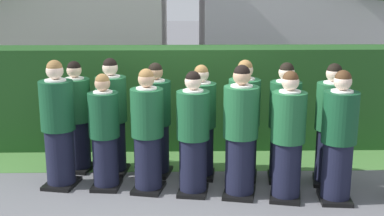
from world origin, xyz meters
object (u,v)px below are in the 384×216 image
at_px(student_rear_row_6, 331,127).
at_px(student_rear_row_3, 201,125).
at_px(student_front_row_5, 288,139).
at_px(student_rear_row_2, 156,122).
at_px(student_front_row_2, 147,134).
at_px(student_front_row_3, 193,136).
at_px(student_front_row_6, 339,140).
at_px(student_rear_row_4, 244,123).
at_px(student_rear_row_5, 284,125).
at_px(student_rear_row_0, 77,119).
at_px(student_front_row_0, 58,127).
at_px(student_rear_row_1, 112,119).
at_px(student_front_row_4, 240,135).
at_px(student_front_row_1, 105,135).

bearing_deg(student_rear_row_6, student_rear_row_3, 170.86).
relative_size(student_front_row_5, student_rear_row_2, 1.02).
height_order(student_front_row_2, student_rear_row_3, student_front_row_2).
xyz_separation_m(student_front_row_3, student_front_row_6, (1.76, -0.28, 0.03)).
height_order(student_rear_row_4, student_rear_row_6, student_rear_row_4).
height_order(student_front_row_5, student_rear_row_5, student_rear_row_5).
bearing_deg(student_front_row_3, student_rear_row_4, 35.93).
bearing_deg(student_rear_row_0, student_front_row_5, -21.28).
bearing_deg(student_rear_row_2, student_front_row_0, -162.08).
height_order(student_front_row_2, student_front_row_5, student_front_row_5).
bearing_deg(student_rear_row_1, student_front_row_6, -20.08).
distance_m(student_front_row_3, student_rear_row_3, 0.59).
bearing_deg(student_rear_row_3, student_front_row_4, -54.74).
xyz_separation_m(student_front_row_2, student_front_row_3, (0.58, -0.10, -0.01)).
distance_m(student_front_row_0, student_front_row_6, 3.56).
bearing_deg(student_rear_row_6, student_rear_row_0, 170.38).
bearing_deg(student_front_row_3, student_front_row_2, 170.26).
bearing_deg(student_front_row_3, student_rear_row_0, 151.50).
relative_size(student_front_row_1, student_rear_row_5, 0.94).
xyz_separation_m(student_front_row_5, student_rear_row_4, (-0.46, 0.71, 0.01)).
distance_m(student_front_row_0, student_rear_row_2, 1.32).
relative_size(student_front_row_5, student_rear_row_1, 0.99).
relative_size(student_front_row_4, student_rear_row_1, 1.02).
bearing_deg(student_front_row_2, student_rear_row_2, 81.83).
distance_m(student_rear_row_0, student_rear_row_6, 3.51).
bearing_deg(student_rear_row_4, student_front_row_0, -174.73).
bearing_deg(student_front_row_4, student_front_row_3, 171.73).
relative_size(student_front_row_0, student_front_row_1, 1.11).
bearing_deg(student_front_row_0, student_front_row_1, -7.23).
height_order(student_front_row_4, student_rear_row_4, student_front_row_4).
bearing_deg(student_front_row_2, student_rear_row_4, 17.68).
height_order(student_rear_row_4, student_rear_row_5, student_rear_row_4).
bearing_deg(student_rear_row_3, student_front_row_0, -171.14).
bearing_deg(student_rear_row_6, student_front_row_2, -175.27).
bearing_deg(student_front_row_1, student_front_row_6, -9.39).
bearing_deg(student_front_row_1, student_rear_row_3, 16.28).
height_order(student_front_row_4, student_rear_row_1, student_front_row_4).
relative_size(student_front_row_2, student_rear_row_4, 0.97).
bearing_deg(student_front_row_0, student_front_row_6, -9.02).
bearing_deg(student_rear_row_4, student_rear_row_1, 171.58).
bearing_deg(student_front_row_5, student_rear_row_2, 151.75).
relative_size(student_rear_row_0, student_rear_row_2, 1.00).
relative_size(student_front_row_1, student_front_row_3, 0.96).
xyz_separation_m(student_front_row_0, student_rear_row_4, (2.45, 0.23, -0.02)).
xyz_separation_m(student_front_row_2, student_front_row_5, (1.74, -0.30, 0.01)).
relative_size(student_front_row_3, student_front_row_6, 0.97).
distance_m(student_front_row_3, student_rear_row_0, 1.86).
xyz_separation_m(student_rear_row_0, student_rear_row_2, (1.14, -0.20, 0.00)).
bearing_deg(student_rear_row_0, student_front_row_4, -23.63).
distance_m(student_front_row_1, student_rear_row_3, 1.32).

